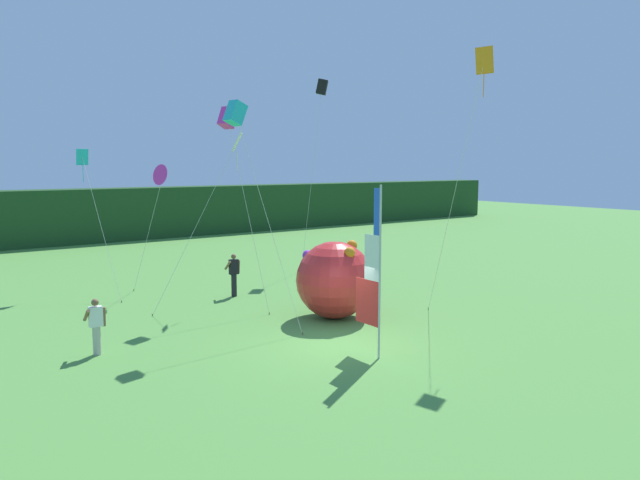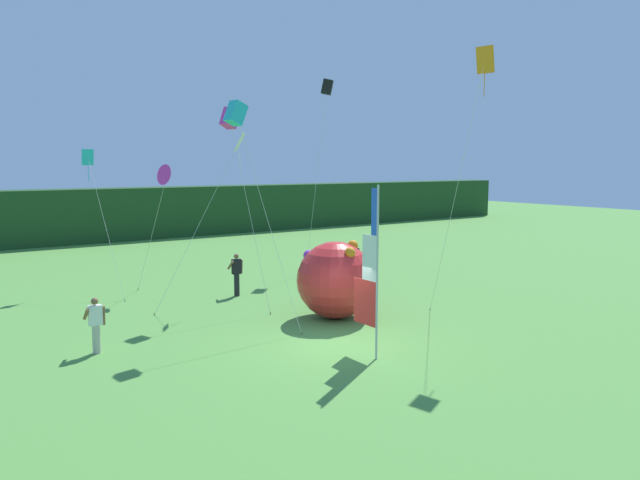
# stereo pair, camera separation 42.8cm
# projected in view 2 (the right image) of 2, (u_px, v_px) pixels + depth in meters

# --- Properties ---
(ground_plane) EXTENTS (120.00, 120.00, 0.00)m
(ground_plane) POSITION_uv_depth(u_px,v_px,m) (339.00, 347.00, 17.46)
(ground_plane) COLOR #518E3D
(distant_treeline) EXTENTS (80.00, 2.40, 3.65)m
(distant_treeline) POSITION_uv_depth(u_px,v_px,m) (88.00, 216.00, 40.74)
(distant_treeline) COLOR #1E421E
(distant_treeline) RESTS_ON ground
(banner_flag) EXTENTS (0.06, 1.03, 4.78)m
(banner_flag) POSITION_uv_depth(u_px,v_px,m) (370.00, 275.00, 16.33)
(banner_flag) COLOR #B7B7BC
(banner_flag) RESTS_ON ground
(person_near_banner) EXTENTS (0.55, 0.48, 1.73)m
(person_near_banner) POSITION_uv_depth(u_px,v_px,m) (237.00, 273.00, 24.10)
(person_near_banner) COLOR black
(person_near_banner) RESTS_ON ground
(person_mid_field) EXTENTS (0.55, 0.48, 1.67)m
(person_mid_field) POSITION_uv_depth(u_px,v_px,m) (355.00, 260.00, 27.75)
(person_mid_field) COLOR #2D334C
(person_mid_field) RESTS_ON ground
(person_far_left) EXTENTS (0.55, 0.48, 1.60)m
(person_far_left) POSITION_uv_depth(u_px,v_px,m) (96.00, 324.00, 16.77)
(person_far_left) COLOR #B7B2A3
(person_far_left) RESTS_ON ground
(inflatable_balloon) EXTENTS (2.68, 2.68, 2.70)m
(inflatable_balloon) POSITION_uv_depth(u_px,v_px,m) (335.00, 280.00, 20.58)
(inflatable_balloon) COLOR red
(inflatable_balloon) RESTS_ON ground
(kite_cyan_diamond_0) EXTENTS (0.50, 3.89, 5.96)m
(kite_cyan_diamond_0) POSITION_uv_depth(u_px,v_px,m) (90.00, 167.00, 25.34)
(kite_cyan_diamond_0) COLOR brown
(kite_cyan_diamond_0) RESTS_ON ground
(kite_cyan_box_1) EXTENTS (1.45, 2.49, 7.34)m
(kite_cyan_box_1) POSITION_uv_depth(u_px,v_px,m) (236.00, 114.00, 19.01)
(kite_cyan_box_1) COLOR brown
(kite_cyan_box_1) RESTS_ON ground
(kite_magenta_box_2) EXTENTS (0.83, 2.74, 7.44)m
(kite_magenta_box_2) POSITION_uv_depth(u_px,v_px,m) (230.00, 119.00, 22.13)
(kite_magenta_box_2) COLOR brown
(kite_magenta_box_2) RESTS_ON ground
(kite_black_box_3) EXTENTS (2.21, 1.13, 9.63)m
(kite_black_box_3) POSITION_uv_depth(u_px,v_px,m) (327.00, 88.00, 30.30)
(kite_black_box_3) COLOR brown
(kite_black_box_3) RESTS_ON ground
(kite_orange_diamond_4) EXTENTS (0.89, 3.09, 8.88)m
(kite_orange_diamond_4) POSITION_uv_depth(u_px,v_px,m) (481.00, 80.00, 18.37)
(kite_orange_diamond_4) COLOR brown
(kite_orange_diamond_4) RESTS_ON ground
(kite_magenta_delta_5) EXTENTS (1.49, 1.36, 5.32)m
(kite_magenta_delta_5) POSITION_uv_depth(u_px,v_px,m) (167.00, 176.00, 24.65)
(kite_magenta_delta_5) COLOR brown
(kite_magenta_delta_5) RESTS_ON ground
(kite_white_diamond_6) EXTENTS (4.13, 0.94, 6.52)m
(kite_white_diamond_6) POSITION_uv_depth(u_px,v_px,m) (235.00, 152.00, 22.87)
(kite_white_diamond_6) COLOR brown
(kite_white_diamond_6) RESTS_ON ground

